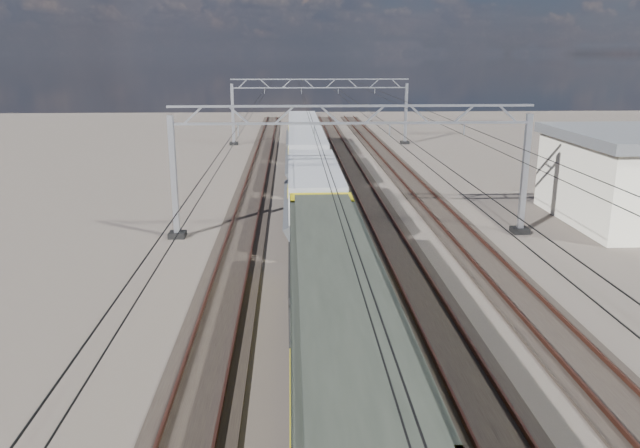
{
  "coord_description": "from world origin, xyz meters",
  "views": [
    {
      "loc": [
        -3.27,
        -28.97,
        9.67
      ],
      "look_at": [
        -2.01,
        -2.38,
        2.4
      ],
      "focal_mm": 35.0,
      "sensor_mm": 36.0,
      "label": 1
    }
  ],
  "objects_px": {
    "catenary_gantry_far": "(320,109)",
    "hopper_wagon_lead": "(314,191)",
    "catenary_gantry_mid": "(352,165)",
    "locomotive": "(337,319)",
    "hopper_wagon_third": "(303,131)",
    "hopper_wagon_mid": "(307,153)"
  },
  "relations": [
    {
      "from": "locomotive",
      "to": "hopper_wagon_third",
      "type": "distance_m",
      "value": 46.1
    },
    {
      "from": "hopper_wagon_lead",
      "to": "hopper_wagon_third",
      "type": "height_order",
      "value": "same"
    },
    {
      "from": "catenary_gantry_mid",
      "to": "hopper_wagon_mid",
      "type": "bearing_deg",
      "value": 97.41
    },
    {
      "from": "catenary_gantry_mid",
      "to": "hopper_wagon_mid",
      "type": "xyz_separation_m",
      "value": [
        -2.0,
        15.38,
        -1.67
      ]
    },
    {
      "from": "hopper_wagon_lead",
      "to": "hopper_wagon_mid",
      "type": "bearing_deg",
      "value": 90.0
    },
    {
      "from": "hopper_wagon_lead",
      "to": "catenary_gantry_far",
      "type": "bearing_deg",
      "value": 86.71
    },
    {
      "from": "hopper_wagon_third",
      "to": "hopper_wagon_mid",
      "type": "bearing_deg",
      "value": -90.0
    },
    {
      "from": "hopper_wagon_mid",
      "to": "hopper_wagon_third",
      "type": "bearing_deg",
      "value": 90.0
    },
    {
      "from": "hopper_wagon_lead",
      "to": "hopper_wagon_mid",
      "type": "height_order",
      "value": "same"
    },
    {
      "from": "locomotive",
      "to": "hopper_wagon_third",
      "type": "bearing_deg",
      "value": 90.0
    },
    {
      "from": "locomotive",
      "to": "hopper_wagon_lead",
      "type": "distance_m",
      "value": 17.7
    },
    {
      "from": "catenary_gantry_far",
      "to": "locomotive",
      "type": "xyz_separation_m",
      "value": [
        -2.0,
        -52.51,
        -1.58
      ]
    },
    {
      "from": "hopper_wagon_mid",
      "to": "hopper_wagon_third",
      "type": "distance_m",
      "value": 14.2
    },
    {
      "from": "catenary_gantry_far",
      "to": "hopper_wagon_lead",
      "type": "xyz_separation_m",
      "value": [
        -2.0,
        -34.82,
        -1.67
      ]
    },
    {
      "from": "catenary_gantry_mid",
      "to": "catenary_gantry_far",
      "type": "xyz_separation_m",
      "value": [
        0.0,
        36.0,
        0.0
      ]
    },
    {
      "from": "locomotive",
      "to": "hopper_wagon_mid",
      "type": "relative_size",
      "value": 1.62
    },
    {
      "from": "hopper_wagon_lead",
      "to": "hopper_wagon_third",
      "type": "distance_m",
      "value": 28.4
    },
    {
      "from": "catenary_gantry_mid",
      "to": "hopper_wagon_lead",
      "type": "distance_m",
      "value": 2.86
    },
    {
      "from": "catenary_gantry_far",
      "to": "hopper_wagon_lead",
      "type": "height_order",
      "value": "catenary_gantry_far"
    },
    {
      "from": "hopper_wagon_third",
      "to": "hopper_wagon_lead",
      "type": "bearing_deg",
      "value": -90.0
    },
    {
      "from": "catenary_gantry_mid",
      "to": "hopper_wagon_lead",
      "type": "bearing_deg",
      "value": 149.42
    },
    {
      "from": "catenary_gantry_mid",
      "to": "hopper_wagon_mid",
      "type": "distance_m",
      "value": 15.6
    }
  ]
}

